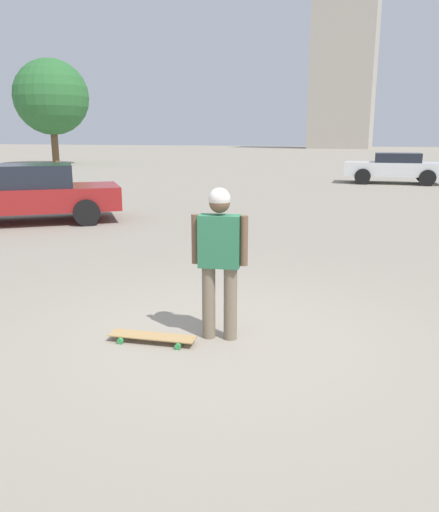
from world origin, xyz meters
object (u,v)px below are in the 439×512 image
at_px(person, 220,252).
at_px(car_parked_near, 27,193).
at_px(skateboard, 152,337).
at_px(car_parked_far, 395,167).

height_order(person, car_parked_near, person).
distance_m(person, skateboard, 1.11).
relative_size(person, car_parked_far, 0.36).
bearing_deg(car_parked_near, person, 105.65).
xyz_separation_m(skateboard, car_parked_far, (1.74, 19.71, 0.67)).
relative_size(car_parked_near, car_parked_far, 1.05).
relative_size(person, car_parked_near, 0.34).
xyz_separation_m(car_parked_near, car_parked_far, (8.06, 14.21, 0.01)).
xyz_separation_m(skateboard, car_parked_near, (-6.33, 5.50, 0.66)).
height_order(skateboard, car_parked_near, car_parked_near).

